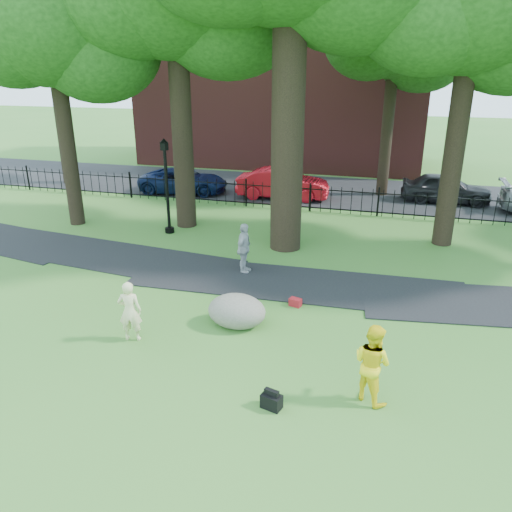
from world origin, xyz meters
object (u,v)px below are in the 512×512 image
(lamppost, at_px, (167,188))
(man, at_px, (372,363))
(woman, at_px, (130,311))
(boulder, at_px, (237,309))
(red_sedan, at_px, (283,184))

(lamppost, bearing_deg, man, -37.30)
(woman, bearing_deg, man, 157.34)
(man, bearing_deg, boulder, 3.66)
(woman, distance_m, boulder, 2.63)
(man, xyz_separation_m, lamppost, (-8.32, 8.56, 0.97))
(woman, relative_size, man, 0.92)
(red_sedan, bearing_deg, woman, 174.83)
(boulder, bearing_deg, man, -32.08)
(boulder, height_order, red_sedan, red_sedan)
(boulder, bearing_deg, woman, -147.72)
(man, bearing_deg, lamppost, -10.10)
(man, relative_size, lamppost, 0.45)
(boulder, bearing_deg, lamppost, 127.22)
(lamppost, bearing_deg, red_sedan, 73.12)
(woman, distance_m, lamppost, 8.29)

